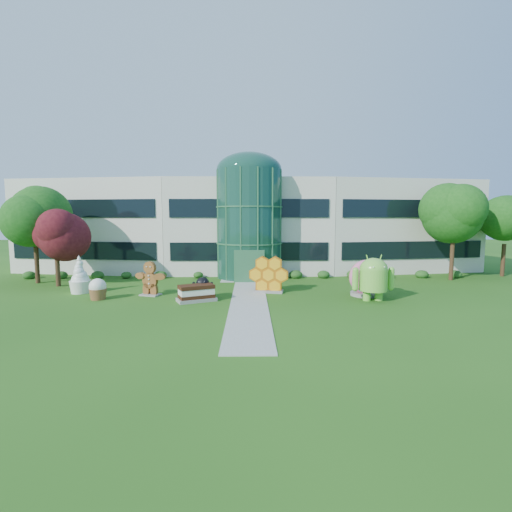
{
  "coord_description": "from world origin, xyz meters",
  "views": [
    {
      "loc": [
        0.1,
        -22.39,
        5.58
      ],
      "look_at": [
        0.53,
        6.0,
        2.6
      ],
      "focal_mm": 26.0,
      "sensor_mm": 36.0,
      "label": 1
    }
  ],
  "objects_px": {
    "android_black": "(203,286)",
    "gingerbread": "(150,278)",
    "android_green": "(373,276)",
    "donut": "(365,277)"
  },
  "relations": [
    {
      "from": "android_black",
      "to": "donut",
      "type": "bearing_deg",
      "value": 4.33
    },
    {
      "from": "android_green",
      "to": "donut",
      "type": "bearing_deg",
      "value": 87.77
    },
    {
      "from": "android_green",
      "to": "donut",
      "type": "height_order",
      "value": "android_green"
    },
    {
      "from": "android_green",
      "to": "android_black",
      "type": "bearing_deg",
      "value": 171.09
    },
    {
      "from": "android_green",
      "to": "donut",
      "type": "xyz_separation_m",
      "value": [
        -0.05,
        1.56,
        -0.38
      ]
    },
    {
      "from": "android_black",
      "to": "donut",
      "type": "relative_size",
      "value": 0.65
    },
    {
      "from": "donut",
      "to": "gingerbread",
      "type": "xyz_separation_m",
      "value": [
        -15.35,
        0.3,
        -0.07
      ]
    },
    {
      "from": "android_green",
      "to": "android_black",
      "type": "height_order",
      "value": "android_green"
    },
    {
      "from": "android_black",
      "to": "donut",
      "type": "xyz_separation_m",
      "value": [
        11.49,
        0.6,
        0.46
      ]
    },
    {
      "from": "android_black",
      "to": "gingerbread",
      "type": "distance_m",
      "value": 3.98
    }
  ]
}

